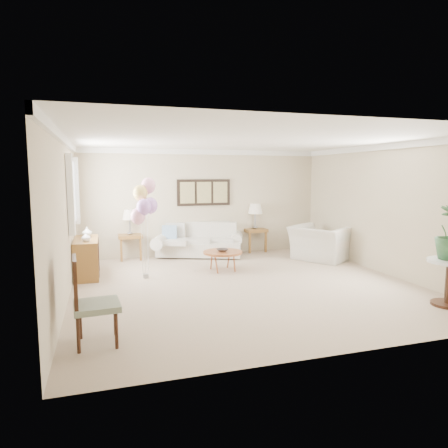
% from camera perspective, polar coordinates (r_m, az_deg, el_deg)
% --- Properties ---
extents(ground_plane, '(6.00, 6.00, 0.00)m').
position_cam_1_polar(ground_plane, '(7.37, 2.89, -8.63)').
color(ground_plane, tan).
extents(room_shell, '(6.04, 6.04, 2.60)m').
position_cam_1_polar(room_shell, '(7.15, 1.89, 4.13)').
color(room_shell, beige).
rests_on(room_shell, ground).
extents(wall_art_triptych, '(1.35, 0.06, 0.65)m').
position_cam_1_polar(wall_art_triptych, '(9.94, -2.89, 4.52)').
color(wall_art_triptych, black).
rests_on(wall_art_triptych, ground).
extents(sofa, '(2.48, 1.49, 0.82)m').
position_cam_1_polar(sofa, '(9.83, -3.58, -2.71)').
color(sofa, beige).
rests_on(sofa, ground).
extents(end_table_left, '(0.55, 0.50, 0.60)m').
position_cam_1_polar(end_table_left, '(9.64, -13.26, -2.02)').
color(end_table_left, brown).
rests_on(end_table_left, ground).
extents(end_table_right, '(0.55, 0.50, 0.60)m').
position_cam_1_polar(end_table_right, '(10.41, 4.46, -1.18)').
color(end_table_right, brown).
rests_on(end_table_right, ground).
extents(lamp_left, '(0.33, 0.33, 0.58)m').
position_cam_1_polar(lamp_left, '(9.57, -13.35, 1.19)').
color(lamp_left, gray).
rests_on(lamp_left, end_table_left).
extents(lamp_right, '(0.37, 0.37, 0.65)m').
position_cam_1_polar(lamp_right, '(10.34, 4.49, 2.07)').
color(lamp_right, gray).
rests_on(lamp_right, end_table_right).
extents(coffee_table, '(0.81, 0.81, 0.41)m').
position_cam_1_polar(coffee_table, '(8.31, -0.18, -4.13)').
color(coffee_table, brown).
rests_on(coffee_table, ground).
extents(decor_bowl, '(0.26, 0.26, 0.06)m').
position_cam_1_polar(decor_bowl, '(8.26, -0.25, -3.76)').
color(decor_bowl, '#312926').
rests_on(decor_bowl, coffee_table).
extents(armchair, '(1.55, 1.60, 0.80)m').
position_cam_1_polar(armchair, '(9.62, 13.61, -2.67)').
color(armchair, beige).
rests_on(armchair, ground).
extents(accent_chair, '(0.55, 0.55, 1.06)m').
position_cam_1_polar(accent_chair, '(4.99, -18.65, -10.17)').
color(accent_chair, gray).
rests_on(accent_chair, ground).
extents(credenza, '(0.46, 1.20, 0.74)m').
position_cam_1_polar(credenza, '(8.33, -19.04, -4.55)').
color(credenza, brown).
rests_on(credenza, ground).
extents(vase_white, '(0.17, 0.17, 0.17)m').
position_cam_1_polar(vase_white, '(7.93, -19.11, -1.78)').
color(vase_white, silver).
rests_on(vase_white, credenza).
extents(vase_sage, '(0.25, 0.25, 0.20)m').
position_cam_1_polar(vase_sage, '(8.50, -18.98, -1.10)').
color(vase_sage, beige).
rests_on(vase_sage, credenza).
extents(balloon_cluster, '(0.52, 0.54, 1.94)m').
position_cam_1_polar(balloon_cluster, '(7.70, -11.33, 3.11)').
color(balloon_cluster, gray).
rests_on(balloon_cluster, ground).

